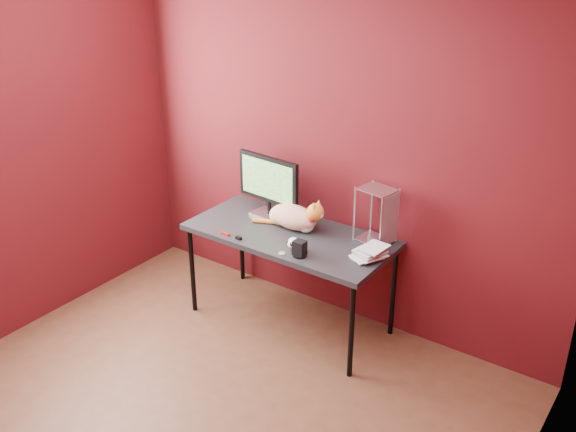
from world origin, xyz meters
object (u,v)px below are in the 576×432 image
Objects in this scene: monitor at (268,183)px; speaker at (300,249)px; skull_mug at (294,244)px; desk at (290,239)px; cat at (294,217)px; book_stack at (367,185)px.

speaker is (0.55, -0.40, -0.21)m from monitor.
speaker is (0.09, -0.05, 0.01)m from skull_mug.
cat is (-0.02, 0.08, 0.14)m from desk.
desk is 2.67× the size of cat.
skull_mug is (0.47, -0.35, -0.22)m from monitor.
book_stack is (0.42, 0.22, 0.45)m from skull_mug.
desk is 0.46m from monitor.
skull_mug is at bearing -152.62° from book_stack.
monitor is 5.68× the size of skull_mug.
book_stack is at bearing 2.16° from desk.
monitor is 0.34m from cat.
monitor reaches higher than speaker.
cat is at bearing -10.03° from monitor.
cat is at bearing 174.57° from book_stack.
speaker is at bearing -49.12° from cat.
speaker is 0.11× the size of book_stack.
skull_mug is at bearing 146.71° from speaker.
cat is 5.84× the size of skull_mug.
monitor reaches higher than desk.
monitor is 0.93m from book_stack.
monitor is at bearing 163.70° from skull_mug.
speaker is at bearing -12.19° from skull_mug.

